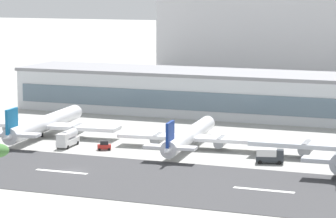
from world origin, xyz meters
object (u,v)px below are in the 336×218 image
Objects in this scene: airliner_blue_tail_gate_0 at (42,125)px; airliner_navy_tail_gate_1 at (188,137)px; terminal_building at (248,95)px; service_box_truck_2 at (270,155)px; service_fuel_truck_0 at (68,138)px; service_baggage_tug_1 at (104,146)px; distant_hotel_block at (331,18)px.

airliner_blue_tail_gate_0 is 1.08× the size of airliner_navy_tail_gate_1.
service_box_truck_2 is (22.98, -62.45, -4.74)m from terminal_building.
service_fuel_truck_0 is at bearing 100.52° from airliner_navy_tail_gate_1.
airliner_blue_tail_gate_0 is at bearing 130.58° from service_baggage_tug_1.
terminal_building reaches higher than airliner_navy_tail_gate_1.
service_baggage_tug_1 is 0.56× the size of service_box_truck_2.
airliner_navy_tail_gate_1 reaches higher than service_baggage_tug_1.
airliner_blue_tail_gate_0 reaches higher than service_baggage_tug_1.
terminal_building is 40.38× the size of service_baggage_tug_1.
airliner_navy_tail_gate_1 is at bearing -89.37° from terminal_building.
airliner_blue_tail_gate_0 is at bearing 82.30° from airliner_navy_tail_gate_1.
airliner_blue_tail_gate_0 is 40.46m from airliner_navy_tail_gate_1.
service_box_truck_2 is at bearing 84.39° from service_fuel_truck_0.
distant_hotel_block is at bearing 90.11° from terminal_building.
airliner_navy_tail_gate_1 is 20.00m from service_baggage_tug_1.
airliner_blue_tail_gate_0 is at bearing -131.84° from service_fuel_truck_0.
terminal_building is 132.40m from distant_hotel_block.
service_fuel_truck_0 is at bearing -114.01° from terminal_building.
distant_hotel_block is 185.77m from airliner_navy_tail_gate_1.
airliner_blue_tail_gate_0 is (-39.59, -183.06, -21.20)m from distant_hotel_block.
terminal_building is at bearing -89.89° from distant_hotel_block.
distant_hotel_block reaches higher than terminal_building.
distant_hotel_block reaches higher than service_box_truck_2.
service_box_truck_2 is (62.83, -10.59, -1.31)m from airliner_blue_tail_gate_0.
terminal_building is at bearing 95.66° from service_box_truck_2.
terminal_building is 3.34× the size of airliner_navy_tail_gate_1.
airliner_blue_tail_gate_0 is 24.74m from service_baggage_tug_1.
distant_hotel_block is 196.34m from service_box_truck_2.
airliner_navy_tail_gate_1 is (0.84, -184.53, -21.42)m from distant_hotel_block.
airliner_blue_tail_gate_0 is 63.73m from service_box_truck_2.
airliner_navy_tail_gate_1 is (0.59, -53.33, -3.65)m from terminal_building.
airliner_blue_tail_gate_0 is 7.26× the size of service_box_truck_2.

